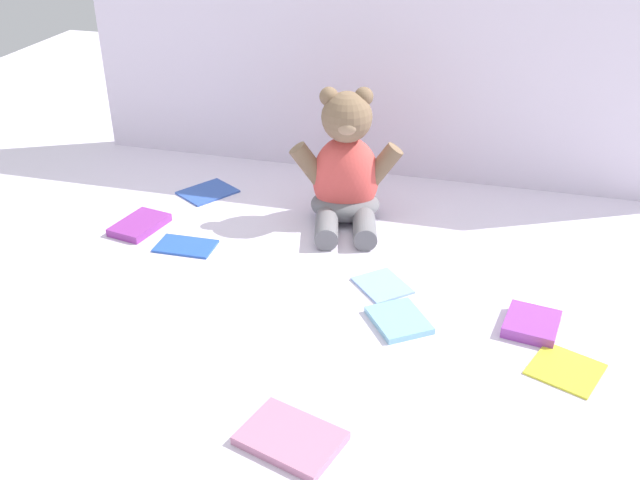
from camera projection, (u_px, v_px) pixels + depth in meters
The scene contains 11 objects.
ground_plane at pixel (338, 261), 1.39m from camera, with size 3.20×3.20×0.00m, color silver.
backdrop_drape at pixel (387, 51), 1.62m from camera, with size 1.46×0.03×0.60m, color silver.
teddy_bear at pixel (346, 173), 1.49m from camera, with size 0.24×0.23×0.29m.
book_case_0 at pixel (382, 284), 1.30m from camera, with size 0.08×0.10×0.01m, color #85A7DD.
book_case_1 at pixel (399, 320), 1.20m from camera, with size 0.08×0.10×0.01m, color #7ABBD7.
book_case_2 at pixel (186, 245), 1.43m from camera, with size 0.07×0.12×0.01m, color blue.
book_case_3 at pixel (566, 368), 1.10m from camera, with size 0.10×0.10×0.01m, color yellow.
book_case_4 at pixel (532, 324), 1.19m from camera, with size 0.09×0.09×0.02m, color purple.
book_case_5 at pixel (208, 191), 1.65m from camera, with size 0.09×0.12×0.01m, color #2F53AB.
book_case_6 at pixel (140, 225), 1.50m from camera, with size 0.08×0.12×0.02m, color #892F8F.
book_case_7 at pixel (291, 438), 0.96m from camera, with size 0.09×0.13×0.01m, color #B37192.
Camera 1 is at (0.28, -1.16, 0.71)m, focal length 39.91 mm.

